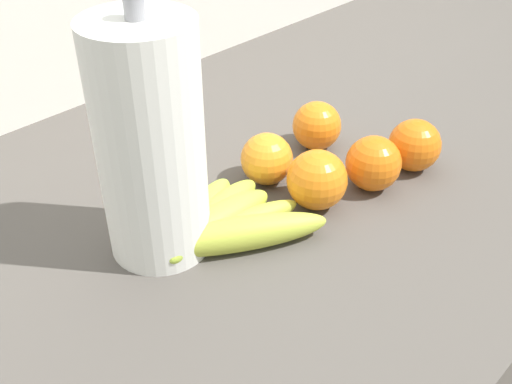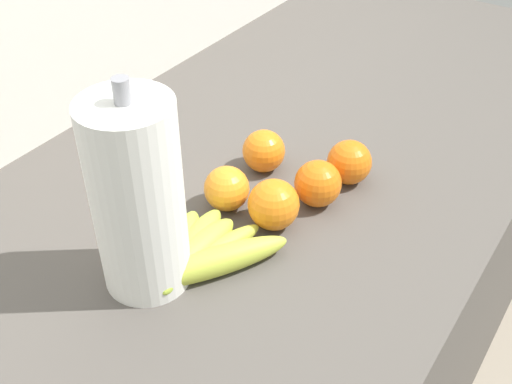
{
  "view_description": "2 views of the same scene",
  "coord_description": "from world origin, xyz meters",
  "px_view_note": "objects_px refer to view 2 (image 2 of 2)",
  "views": [
    {
      "loc": [
        -0.6,
        -0.45,
        1.32
      ],
      "look_at": [
        -0.17,
        -0.05,
        0.9
      ],
      "focal_mm": 42.1,
      "sensor_mm": 36.0,
      "label": 1
    },
    {
      "loc": [
        -0.7,
        -0.45,
        1.47
      ],
      "look_at": [
        -0.14,
        -0.08,
        0.95
      ],
      "focal_mm": 43.77,
      "sensor_mm": 36.0,
      "label": 2
    }
  ],
  "objects_px": {
    "banana_bunch": "(197,255)",
    "orange_center": "(349,162)",
    "orange_right": "(227,189)",
    "orange_far_right": "(318,184)",
    "orange_front": "(274,205)",
    "paper_towel_roll": "(138,198)",
    "orange_back_right": "(264,151)"
  },
  "relations": [
    {
      "from": "banana_bunch",
      "to": "orange_center",
      "type": "bearing_deg",
      "value": -15.44
    },
    {
      "from": "orange_center",
      "to": "orange_right",
      "type": "bearing_deg",
      "value": 143.24
    },
    {
      "from": "orange_far_right",
      "to": "orange_front",
      "type": "xyz_separation_m",
      "value": [
        -0.08,
        0.03,
        0.0
      ]
    },
    {
      "from": "banana_bunch",
      "to": "orange_center",
      "type": "distance_m",
      "value": 0.3
    },
    {
      "from": "orange_far_right",
      "to": "orange_center",
      "type": "distance_m",
      "value": 0.08
    },
    {
      "from": "orange_right",
      "to": "paper_towel_roll",
      "type": "bearing_deg",
      "value": 179.96
    },
    {
      "from": "orange_front",
      "to": "orange_center",
      "type": "distance_m",
      "value": 0.16
    },
    {
      "from": "banana_bunch",
      "to": "orange_back_right",
      "type": "height_order",
      "value": "orange_back_right"
    },
    {
      "from": "banana_bunch",
      "to": "orange_front",
      "type": "relative_size",
      "value": 2.66
    },
    {
      "from": "orange_right",
      "to": "orange_center",
      "type": "bearing_deg",
      "value": -36.76
    },
    {
      "from": "orange_front",
      "to": "orange_back_right",
      "type": "bearing_deg",
      "value": 39.18
    },
    {
      "from": "orange_right",
      "to": "paper_towel_roll",
      "type": "relative_size",
      "value": 0.23
    },
    {
      "from": "banana_bunch",
      "to": "orange_front",
      "type": "distance_m",
      "value": 0.14
    },
    {
      "from": "banana_bunch",
      "to": "paper_towel_roll",
      "type": "relative_size",
      "value": 0.68
    },
    {
      "from": "orange_right",
      "to": "orange_back_right",
      "type": "bearing_deg",
      "value": 4.43
    },
    {
      "from": "orange_back_right",
      "to": "paper_towel_roll",
      "type": "xyz_separation_m",
      "value": [
        -0.29,
        -0.01,
        0.1
      ]
    },
    {
      "from": "banana_bunch",
      "to": "orange_center",
      "type": "height_order",
      "value": "orange_center"
    },
    {
      "from": "orange_far_right",
      "to": "orange_center",
      "type": "xyz_separation_m",
      "value": [
        0.08,
        -0.01,
        -0.0
      ]
    },
    {
      "from": "orange_far_right",
      "to": "orange_front",
      "type": "bearing_deg",
      "value": 161.69
    },
    {
      "from": "orange_back_right",
      "to": "orange_center",
      "type": "distance_m",
      "value": 0.14
    },
    {
      "from": "orange_back_right",
      "to": "orange_right",
      "type": "relative_size",
      "value": 1.01
    },
    {
      "from": "orange_far_right",
      "to": "orange_center",
      "type": "height_order",
      "value": "same"
    },
    {
      "from": "banana_bunch",
      "to": "orange_far_right",
      "type": "distance_m",
      "value": 0.22
    },
    {
      "from": "orange_front",
      "to": "paper_towel_roll",
      "type": "distance_m",
      "value": 0.22
    },
    {
      "from": "orange_center",
      "to": "orange_front",
      "type": "bearing_deg",
      "value": 165.72
    },
    {
      "from": "orange_back_right",
      "to": "paper_towel_roll",
      "type": "relative_size",
      "value": 0.24
    },
    {
      "from": "banana_bunch",
      "to": "orange_far_right",
      "type": "xyz_separation_m",
      "value": [
        0.21,
        -0.07,
        0.02
      ]
    },
    {
      "from": "banana_bunch",
      "to": "paper_towel_roll",
      "type": "bearing_deg",
      "value": 141.6
    },
    {
      "from": "orange_front",
      "to": "orange_center",
      "type": "bearing_deg",
      "value": -14.28
    },
    {
      "from": "paper_towel_roll",
      "to": "orange_far_right",
      "type": "bearing_deg",
      "value": -22.28
    },
    {
      "from": "banana_bunch",
      "to": "orange_right",
      "type": "distance_m",
      "value": 0.13
    },
    {
      "from": "orange_front",
      "to": "banana_bunch",
      "type": "bearing_deg",
      "value": 163.14
    }
  ]
}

